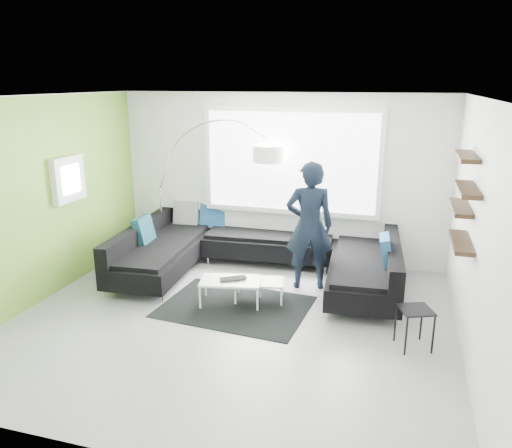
{
  "coord_description": "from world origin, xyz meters",
  "views": [
    {
      "loc": [
        1.92,
        -5.48,
        2.98
      ],
      "look_at": [
        0.06,
        0.9,
        1.06
      ],
      "focal_mm": 35.0,
      "sensor_mm": 36.0,
      "label": 1
    }
  ],
  "objects_px": {
    "person": "(309,226)",
    "arc_lamp": "(160,188)",
    "sectional_sofa": "(260,254)",
    "side_table": "(414,328)",
    "laptop": "(234,280)",
    "coffee_table": "(245,290)"
  },
  "relations": [
    {
      "from": "laptop",
      "to": "arc_lamp",
      "type": "bearing_deg",
      "value": 107.49
    },
    {
      "from": "arc_lamp",
      "to": "side_table",
      "type": "height_order",
      "value": "arc_lamp"
    },
    {
      "from": "arc_lamp",
      "to": "person",
      "type": "bearing_deg",
      "value": -9.94
    },
    {
      "from": "side_table",
      "to": "laptop",
      "type": "distance_m",
      "value": 2.4
    },
    {
      "from": "arc_lamp",
      "to": "side_table",
      "type": "relative_size",
      "value": 4.93
    },
    {
      "from": "sectional_sofa",
      "to": "person",
      "type": "xyz_separation_m",
      "value": [
        0.78,
        -0.11,
        0.55
      ]
    },
    {
      "from": "sectional_sofa",
      "to": "arc_lamp",
      "type": "bearing_deg",
      "value": 159.08
    },
    {
      "from": "coffee_table",
      "to": "side_table",
      "type": "distance_m",
      "value": 2.33
    },
    {
      "from": "coffee_table",
      "to": "person",
      "type": "xyz_separation_m",
      "value": [
        0.74,
        0.77,
        0.78
      ]
    },
    {
      "from": "person",
      "to": "arc_lamp",
      "type": "bearing_deg",
      "value": -29.45
    },
    {
      "from": "laptop",
      "to": "person",
      "type": "bearing_deg",
      "value": 15.07
    },
    {
      "from": "arc_lamp",
      "to": "laptop",
      "type": "height_order",
      "value": "arc_lamp"
    },
    {
      "from": "side_table",
      "to": "coffee_table",
      "type": "bearing_deg",
      "value": 164.07
    },
    {
      "from": "sectional_sofa",
      "to": "arc_lamp",
      "type": "height_order",
      "value": "arc_lamp"
    },
    {
      "from": "person",
      "to": "laptop",
      "type": "xyz_separation_m",
      "value": [
        -0.85,
        -0.91,
        -0.59
      ]
    },
    {
      "from": "laptop",
      "to": "coffee_table",
      "type": "bearing_deg",
      "value": 17.86
    },
    {
      "from": "person",
      "to": "laptop",
      "type": "relative_size",
      "value": 4.27
    },
    {
      "from": "side_table",
      "to": "person",
      "type": "distance_m",
      "value": 2.17
    },
    {
      "from": "sectional_sofa",
      "to": "coffee_table",
      "type": "xyz_separation_m",
      "value": [
        0.04,
        -0.89,
        -0.22
      ]
    },
    {
      "from": "coffee_table",
      "to": "sectional_sofa",
      "type": "bearing_deg",
      "value": 80.96
    },
    {
      "from": "person",
      "to": "laptop",
      "type": "distance_m",
      "value": 1.38
    },
    {
      "from": "sectional_sofa",
      "to": "person",
      "type": "height_order",
      "value": "person"
    }
  ]
}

